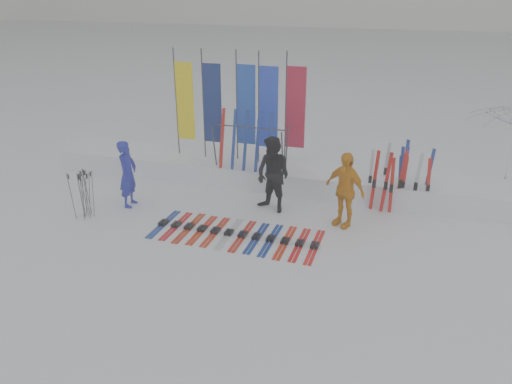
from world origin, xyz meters
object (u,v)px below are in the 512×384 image
(person_blue, at_px, (128,174))
(ski_row, at_px, (236,234))
(person_black, at_px, (273,175))
(tent_canopy, at_px, (512,149))
(person_yellow, at_px, (345,190))
(ski_rack, at_px, (250,141))

(person_blue, relative_size, ski_row, 0.45)
(person_black, distance_m, tent_canopy, 6.81)
(person_blue, bearing_deg, person_yellow, -89.97)
(person_blue, relative_size, person_black, 0.90)
(person_blue, distance_m, ski_rack, 3.48)
(person_blue, height_order, person_black, person_black)
(person_black, distance_m, ski_rack, 1.79)
(person_yellow, xyz_separation_m, ski_rack, (-2.92, 1.67, 0.45))
(ski_row, bearing_deg, person_black, 75.08)
(person_blue, height_order, ski_rack, ski_rack)
(person_black, height_order, ski_rack, person_black)
(person_black, distance_m, person_yellow, 1.88)
(ski_row, bearing_deg, person_blue, 166.60)
(person_yellow, bearing_deg, person_black, -160.16)
(person_blue, xyz_separation_m, ski_rack, (2.65, 2.21, 0.49))
(person_black, bearing_deg, ski_row, -81.65)
(tent_canopy, bearing_deg, person_black, -150.94)
(person_blue, height_order, ski_row, person_blue)
(person_yellow, bearing_deg, ski_rack, 179.03)
(person_blue, bearing_deg, ski_row, -108.88)
(person_black, height_order, ski_row, person_black)
(tent_canopy, relative_size, ski_rack, 1.35)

